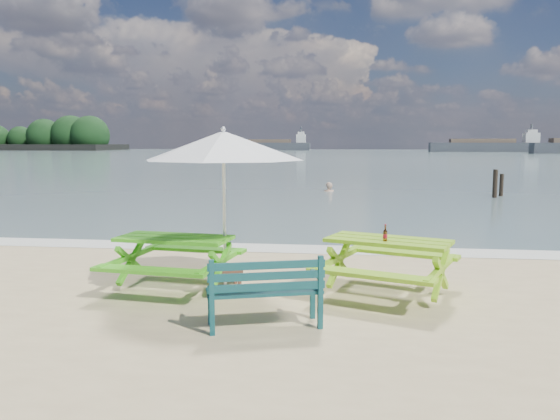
# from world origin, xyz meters

# --- Properties ---
(sea) EXTENTS (300.00, 300.00, 0.00)m
(sea) POSITION_xyz_m (0.00, 85.00, 0.00)
(sea) COLOR slate
(sea) RESTS_ON ground
(foam_strip) EXTENTS (22.00, 0.90, 0.01)m
(foam_strip) POSITION_xyz_m (0.00, 4.60, 0.01)
(foam_strip) COLOR silver
(foam_strip) RESTS_ON ground
(picnic_table_left) EXTENTS (1.86, 2.02, 0.79)m
(picnic_table_left) POSITION_xyz_m (-1.75, 1.35, 0.38)
(picnic_table_left) COLOR #3FAA19
(picnic_table_left) RESTS_ON ground
(picnic_table_right) EXTENTS (2.24, 2.35, 0.81)m
(picnic_table_right) POSITION_xyz_m (1.36, 1.43, 0.39)
(picnic_table_right) COLOR #7CB41B
(picnic_table_right) RESTS_ON ground
(park_bench) EXTENTS (1.42, 0.83, 0.83)m
(park_bench) POSITION_xyz_m (-0.17, -0.12, 0.26)
(park_bench) COLOR #0F3C40
(park_bench) RESTS_ON ground
(side_table) EXTENTS (0.61, 0.61, 0.31)m
(side_table) POSITION_xyz_m (-1.03, 1.52, 0.16)
(side_table) COLOR brown
(side_table) RESTS_ON ground
(patio_umbrella) EXTENTS (3.05, 3.05, 2.33)m
(patio_umbrella) POSITION_xyz_m (-1.03, 1.52, 2.12)
(patio_umbrella) COLOR silver
(patio_umbrella) RESTS_ON ground
(beer_bottle) EXTENTS (0.06, 0.06, 0.23)m
(beer_bottle) POSITION_xyz_m (1.30, 1.26, 0.88)
(beer_bottle) COLOR #8D4A14
(beer_bottle) RESTS_ON picnic_table_right
(swimmer) EXTENTS (0.66, 0.47, 1.68)m
(swimmer) POSITION_xyz_m (-0.13, 17.99, -0.43)
(swimmer) COLOR tan
(swimmer) RESTS_ON ground
(mooring_pilings) EXTENTS (0.57, 0.77, 1.31)m
(mooring_pilings) POSITION_xyz_m (6.63, 16.24, 0.41)
(mooring_pilings) COLOR black
(mooring_pilings) RESTS_ON ground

